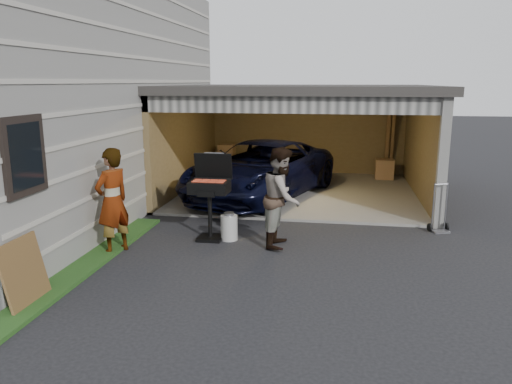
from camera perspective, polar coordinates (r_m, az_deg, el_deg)
ground at (r=7.82m, az=-4.67°, el=-10.10°), size 80.00×80.00×0.00m
house at (r=13.48m, az=-26.30°, el=10.20°), size 7.00×11.00×5.50m
groundcover_strip at (r=7.82m, az=-23.08°, el=-10.86°), size 0.50×8.00×0.06m
garage at (r=13.87m, az=5.23°, el=7.80°), size 6.80×6.30×2.90m
minivan at (r=12.85m, az=0.51°, el=2.31°), size 3.90×5.68×1.44m
woman at (r=9.13m, az=-16.09°, el=-1.00°), size 0.70×0.81×1.89m
man at (r=9.16m, az=2.97°, el=-0.59°), size 0.74×0.93×1.85m
bbq_grill at (r=9.56m, az=-5.27°, el=0.25°), size 0.74×0.65×1.64m
propane_tank at (r=9.66m, az=-3.09°, el=-4.08°), size 0.38×0.38×0.49m
plywood_panel at (r=7.52m, az=-24.98°, el=-8.39°), size 0.24×0.85×0.94m
hand_truck at (r=10.84m, az=20.23°, el=-3.28°), size 0.45×0.40×1.00m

